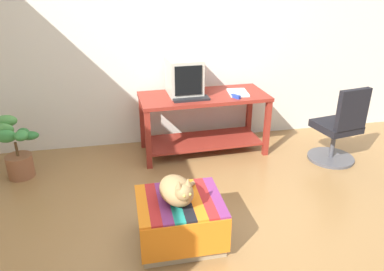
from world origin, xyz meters
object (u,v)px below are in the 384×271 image
Objects in this scene: keyboard at (191,99)px; stapler at (236,96)px; desk at (203,113)px; ottoman_with_blanket at (180,221)px; book at (238,93)px; cat at (177,190)px; potted_plant at (17,151)px; tv_monitor at (184,77)px; office_chair at (339,130)px.

stapler is (0.50, -0.04, 0.01)m from keyboard.
ottoman_with_blanket is at bearing -111.61° from desk.
book is 0.69× the size of cat.
book is 2.45m from potted_plant.
desk reaches higher than cat.
tv_monitor is 0.51× the size of office_chair.
potted_plant is (-1.47, 1.34, 0.11)m from ottoman_with_blanket.
keyboard is 1.55m from ottoman_with_blanket.
book is (0.40, -0.03, 0.23)m from desk.
book reaches higher than potted_plant.
tv_monitor reaches higher than desk.
tv_monitor is at bearing 157.22° from desk.
stapler reaches higher than potted_plant.
cat is 2.00m from potted_plant.
keyboard is 0.45× the size of office_chair.
office_chair is at bearing -23.95° from tv_monitor.
stapler is (0.89, 1.40, 0.23)m from cat.
keyboard is at bearing -24.94° from office_chair.
office_chair is at bearing -51.81° from stapler.
potted_plant is at bearing -169.47° from book.
keyboard reaches higher than ottoman_with_blanket.
keyboard is at bearing 75.26° from ottoman_with_blanket.
keyboard is 1.67m from office_chair.
stapler reaches higher than book.
desk is at bearing 70.60° from ottoman_with_blanket.
office_chair is at bearing -24.12° from desk.
desk is at bearing -32.07° from office_chair.
potted_plant is (-1.80, -0.30, -0.60)m from tv_monitor.
cat is at bearing -108.07° from keyboard.
cat is (-0.39, -1.44, -0.23)m from keyboard.
desk is 2.04m from potted_plant.
ottoman_with_blanket is at bearing -42.39° from potted_plant.
tv_monitor is 1.93m from potted_plant.
desk is 2.26× the size of ottoman_with_blanket.
cat is at bearing -43.45° from potted_plant.
cat is at bearing -126.07° from ottoman_with_blanket.
office_chair is (1.59, -0.42, -0.33)m from keyboard.
office_chair is at bearing 26.88° from ottoman_with_blanket.
stapler is at bearing 57.60° from ottoman_with_blanket.
tv_monitor is at bearing 120.83° from stapler.
book reaches higher than cat.
potted_plant reaches higher than ottoman_with_blanket.
office_chair reaches higher than desk.
tv_monitor reaches higher than keyboard.
book is 0.43× the size of potted_plant.
cat is (-0.36, -1.67, -0.41)m from tv_monitor.
book is 1.85m from cat.
tv_monitor reaches higher than book.
tv_monitor reaches higher than potted_plant.
desk reaches higher than potted_plant.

